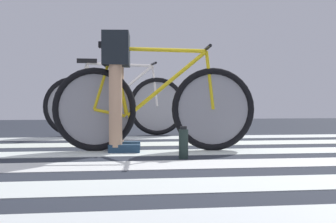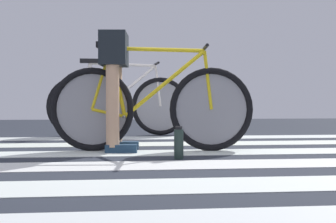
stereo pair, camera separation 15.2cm
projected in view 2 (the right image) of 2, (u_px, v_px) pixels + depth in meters
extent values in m
cube|color=#222630|center=(147.00, 157.00, 3.78)|extent=(18.00, 14.00, 0.02)
cube|color=silver|center=(184.00, 186.00, 2.46)|extent=(5.20, 0.44, 0.00)
cube|color=silver|center=(170.00, 165.00, 3.23)|extent=(5.20, 0.44, 0.00)
cube|color=silver|center=(135.00, 153.00, 3.95)|extent=(5.20, 0.44, 0.00)
cube|color=beige|center=(142.00, 144.00, 4.74)|extent=(5.20, 0.44, 0.00)
cube|color=silver|center=(141.00, 138.00, 5.50)|extent=(5.20, 0.44, 0.00)
torus|color=black|center=(92.00, 109.00, 4.10)|extent=(0.72, 0.12, 0.72)
torus|color=black|center=(211.00, 109.00, 4.12)|extent=(0.72, 0.12, 0.72)
cylinder|color=gray|center=(92.00, 109.00, 4.10)|extent=(0.61, 0.06, 0.61)
cylinder|color=gray|center=(211.00, 109.00, 4.12)|extent=(0.61, 0.06, 0.61)
cylinder|color=yellow|center=(158.00, 50.00, 4.10)|extent=(0.80, 0.11, 0.05)
cylinder|color=yellow|center=(165.00, 84.00, 4.11)|extent=(0.70, 0.10, 0.59)
cylinder|color=yellow|center=(118.00, 82.00, 4.10)|extent=(0.16, 0.05, 0.59)
cylinder|color=yellow|center=(108.00, 113.00, 4.11)|extent=(0.29, 0.05, 0.09)
cylinder|color=yellow|center=(101.00, 79.00, 4.10)|extent=(0.19, 0.04, 0.53)
cylinder|color=yellow|center=(208.00, 80.00, 4.11)|extent=(0.09, 0.04, 0.50)
cube|color=black|center=(111.00, 45.00, 4.09)|extent=(0.25, 0.11, 0.05)
cylinder|color=black|center=(204.00, 48.00, 4.10)|extent=(0.08, 0.52, 0.03)
cylinder|color=#4C4C51|center=(125.00, 116.00, 4.11)|extent=(0.05, 0.34, 0.02)
cylinder|color=tan|center=(116.00, 92.00, 4.24)|extent=(0.11, 0.11, 0.92)
cylinder|color=tan|center=(113.00, 91.00, 3.96)|extent=(0.11, 0.11, 0.92)
cube|color=black|center=(114.00, 49.00, 4.09)|extent=(0.26, 0.43, 0.28)
cube|color=navy|center=(124.00, 146.00, 4.25)|extent=(0.27, 0.12, 0.07)
cube|color=navy|center=(121.00, 149.00, 3.97)|extent=(0.27, 0.12, 0.07)
torus|color=black|center=(77.00, 107.00, 5.79)|extent=(0.72, 0.09, 0.72)
torus|color=black|center=(160.00, 106.00, 5.95)|extent=(0.72, 0.09, 0.72)
cylinder|color=gray|center=(77.00, 107.00, 5.79)|extent=(0.61, 0.04, 0.61)
cylinder|color=gray|center=(160.00, 106.00, 5.95)|extent=(0.61, 0.04, 0.61)
cylinder|color=white|center=(123.00, 65.00, 5.86)|extent=(0.80, 0.07, 0.05)
cylinder|color=white|center=(128.00, 88.00, 5.88)|extent=(0.70, 0.07, 0.59)
cylinder|color=white|center=(95.00, 87.00, 5.82)|extent=(0.15, 0.04, 0.59)
cylinder|color=white|center=(88.00, 109.00, 5.81)|extent=(0.29, 0.04, 0.09)
cylinder|color=white|center=(83.00, 85.00, 5.80)|extent=(0.19, 0.03, 0.53)
cylinder|color=white|center=(158.00, 86.00, 5.94)|extent=(0.09, 0.03, 0.50)
cube|color=black|center=(90.00, 61.00, 5.80)|extent=(0.24, 0.10, 0.05)
cylinder|color=black|center=(156.00, 64.00, 5.93)|extent=(0.05, 0.52, 0.03)
cylinder|color=#4C4C51|center=(100.00, 111.00, 5.84)|extent=(0.04, 0.34, 0.02)
cylinder|color=#202F2B|center=(179.00, 144.00, 3.57)|extent=(0.07, 0.07, 0.22)
cylinder|color=black|center=(179.00, 128.00, 3.57)|extent=(0.05, 0.05, 0.02)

